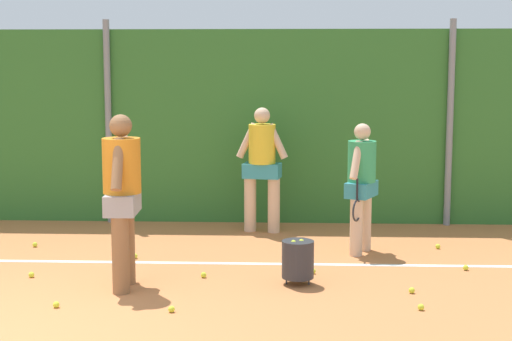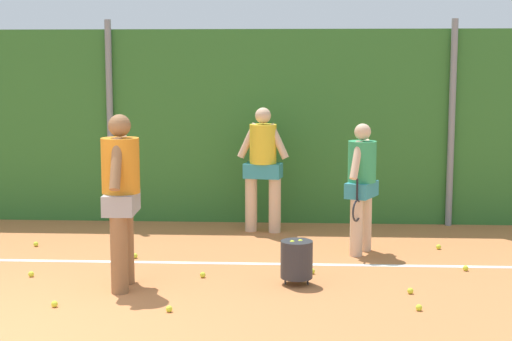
{
  "view_description": "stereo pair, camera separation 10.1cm",
  "coord_description": "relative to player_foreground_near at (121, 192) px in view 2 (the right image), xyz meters",
  "views": [
    {
      "loc": [
        2.8,
        -6.64,
        2.47
      ],
      "look_at": [
        2.36,
        3.22,
        1.1
      ],
      "focal_mm": 54.84,
      "sensor_mm": 36.0,
      "label": 1
    },
    {
      "loc": [
        2.9,
        -6.64,
        2.47
      ],
      "look_at": [
        2.36,
        3.22,
        1.1
      ],
      "focal_mm": 54.84,
      "sensor_mm": 36.0,
      "label": 2
    }
  ],
  "objects": [
    {
      "name": "court_baseline_paint",
      "position": [
        -0.98,
        1.11,
        -1.07
      ],
      "size": [
        13.18,
        0.1,
        0.01
      ],
      "primitive_type": "cube",
      "color": "white",
      "rests_on": "ground_plane"
    },
    {
      "name": "fence_post_center",
      "position": [
        -0.98,
        3.59,
        0.48
      ],
      "size": [
        0.1,
        0.1,
        3.12
      ],
      "primitive_type": "cylinder",
      "color": "gray",
      "rests_on": "ground_plane"
    },
    {
      "name": "ball_hopper",
      "position": [
        1.91,
        0.23,
        -0.79
      ],
      "size": [
        0.36,
        0.36,
        0.51
      ],
      "color": "#2D2D33",
      "rests_on": "ground_plane"
    },
    {
      "name": "tennis_ball_4",
      "position": [
        -0.55,
        -0.72,
        -1.04
      ],
      "size": [
        0.07,
        0.07,
        0.07
      ],
      "primitive_type": "sphere",
      "color": "#CCDB33",
      "rests_on": "ground_plane"
    },
    {
      "name": "hedge_fence_backdrop",
      "position": [
        -0.98,
        3.76,
        0.41
      ],
      "size": [
        18.04,
        0.25,
        2.97
      ],
      "primitive_type": "cube",
      "color": "#33702D",
      "rests_on": "ground_plane"
    },
    {
      "name": "tennis_ball_3",
      "position": [
        0.83,
        0.46,
        -1.04
      ],
      "size": [
        0.07,
        0.07,
        0.07
      ],
      "primitive_type": "sphere",
      "color": "#CCDB33",
      "rests_on": "ground_plane"
    },
    {
      "name": "fence_post_right",
      "position": [
        4.23,
        3.59,
        0.48
      ],
      "size": [
        0.1,
        0.1,
        3.12
      ],
      "primitive_type": "cylinder",
      "color": "gray",
      "rests_on": "ground_plane"
    },
    {
      "name": "ground_plane",
      "position": [
        -0.98,
        -0.06,
        -1.08
      ],
      "size": [
        27.75,
        27.75,
        0.0
      ],
      "primitive_type": "plane",
      "color": "#C67542"
    },
    {
      "name": "tennis_ball_8",
      "position": [
        3.14,
        -0.06,
        -1.04
      ],
      "size": [
        0.07,
        0.07,
        0.07
      ],
      "primitive_type": "sphere",
      "color": "#CCDB33",
      "rests_on": "ground_plane"
    },
    {
      "name": "tennis_ball_0",
      "position": [
        3.8,
        2.01,
        -1.04
      ],
      "size": [
        0.07,
        0.07,
        0.07
      ],
      "primitive_type": "sphere",
      "color": "#CCDB33",
      "rests_on": "ground_plane"
    },
    {
      "name": "tennis_ball_13",
      "position": [
        -1.17,
        0.38,
        -1.04
      ],
      "size": [
        0.07,
        0.07,
        0.07
      ],
      "primitive_type": "sphere",
      "color": "#CCDB33",
      "rests_on": "ground_plane"
    },
    {
      "name": "tennis_ball_7",
      "position": [
        -1.62,
        1.87,
        -1.04
      ],
      "size": [
        0.07,
        0.07,
        0.07
      ],
      "primitive_type": "sphere",
      "color": "#CCDB33",
      "rests_on": "ground_plane"
    },
    {
      "name": "tennis_ball_12",
      "position": [
        -0.14,
        1.3,
        -1.04
      ],
      "size": [
        0.07,
        0.07,
        0.07
      ],
      "primitive_type": "sphere",
      "color": "#CCDB33",
      "rests_on": "ground_plane"
    },
    {
      "name": "tennis_ball_9",
      "position": [
        2.1,
        0.68,
        -1.04
      ],
      "size": [
        0.07,
        0.07,
        0.07
      ],
      "primitive_type": "sphere",
      "color": "#CCDB33",
      "rests_on": "ground_plane"
    },
    {
      "name": "tennis_ball_1",
      "position": [
        0.65,
        -0.82,
        -1.04
      ],
      "size": [
        0.07,
        0.07,
        0.07
      ],
      "primitive_type": "sphere",
      "color": "#CCDB33",
      "rests_on": "ground_plane"
    },
    {
      "name": "player_backcourt_far",
      "position": [
        1.41,
        2.98,
        -0.05
      ],
      "size": [
        0.76,
        0.4,
        1.83
      ],
      "rotation": [
        0.0,
        0.0,
        6.11
      ],
      "color": "beige",
      "rests_on": "ground_plane"
    },
    {
      "name": "player_foreground_near",
      "position": [
        0.0,
        0.0,
        0.0
      ],
      "size": [
        0.41,
        0.87,
        1.92
      ],
      "rotation": [
        0.0,
        0.0,
        1.61
      ],
      "color": "#8C603D",
      "rests_on": "ground_plane"
    },
    {
      "name": "tennis_ball_10",
      "position": [
        3.15,
        -0.64,
        -1.04
      ],
      "size": [
        0.07,
        0.07,
        0.07
      ],
      "primitive_type": "sphere",
      "color": "#CCDB33",
      "rests_on": "ground_plane"
    },
    {
      "name": "player_midcourt",
      "position": [
        2.74,
        1.74,
        -0.13
      ],
      "size": [
        0.47,
        0.75,
        1.7
      ],
      "rotation": [
        0.0,
        0.0,
        4.27
      ],
      "color": "beige",
      "rests_on": "ground_plane"
    },
    {
      "name": "tennis_ball_5",
      "position": [
        3.93,
        0.92,
        -1.04
      ],
      "size": [
        0.07,
        0.07,
        0.07
      ],
      "primitive_type": "sphere",
      "color": "#CCDB33",
      "rests_on": "ground_plane"
    }
  ]
}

